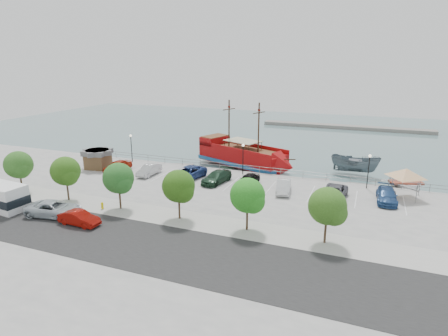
% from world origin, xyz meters
% --- Properties ---
extents(ground, '(160.00, 160.00, 0.00)m').
position_xyz_m(ground, '(0.00, 0.00, -1.00)').
color(ground, slate).
extents(land_slab, '(100.00, 58.00, 1.20)m').
position_xyz_m(land_slab, '(0.00, -21.00, -0.60)').
color(land_slab, gray).
rests_on(land_slab, ground).
extents(street, '(100.00, 8.00, 0.04)m').
position_xyz_m(street, '(0.00, -16.00, 0.01)').
color(street, black).
rests_on(street, land_slab).
extents(sidewalk, '(100.00, 4.00, 0.05)m').
position_xyz_m(sidewalk, '(0.00, -10.00, 0.01)').
color(sidewalk, '#A19F98').
rests_on(sidewalk, land_slab).
extents(seawall_railing, '(50.00, 0.06, 1.00)m').
position_xyz_m(seawall_railing, '(0.00, 7.80, 0.53)').
color(seawall_railing, slate).
rests_on(seawall_railing, land_slab).
extents(far_shore, '(40.00, 3.00, 0.80)m').
position_xyz_m(far_shore, '(10.00, 55.00, -0.60)').
color(far_shore, gray).
rests_on(far_shore, ground).
extents(pirate_ship, '(17.19, 10.33, 10.70)m').
position_xyz_m(pirate_ship, '(-1.28, 12.68, 0.79)').
color(pirate_ship, '#9B090A').
rests_on(pirate_ship, ground).
extents(patrol_boat, '(7.23, 3.48, 2.69)m').
position_xyz_m(patrol_boat, '(14.17, 15.33, 0.35)').
color(patrol_boat, slate).
rests_on(patrol_boat, ground).
extents(speedboat, '(6.62, 7.75, 1.36)m').
position_xyz_m(speedboat, '(20.63, 10.52, -0.32)').
color(speedboat, white).
rests_on(speedboat, ground).
extents(dock_west, '(6.88, 3.88, 0.38)m').
position_xyz_m(dock_west, '(-12.57, 9.20, -0.81)').
color(dock_west, gray).
rests_on(dock_west, ground).
extents(dock_mid, '(6.51, 3.68, 0.36)m').
position_xyz_m(dock_mid, '(8.33, 9.20, -0.82)').
color(dock_mid, slate).
rests_on(dock_mid, ground).
extents(dock_east, '(7.82, 2.49, 0.44)m').
position_xyz_m(dock_east, '(17.47, 9.20, -0.78)').
color(dock_east, slate).
rests_on(dock_east, ground).
extents(shed, '(3.74, 3.74, 2.73)m').
position_xyz_m(shed, '(-20.52, 1.74, 1.45)').
color(shed, brown).
rests_on(shed, land_slab).
extents(canopy_tent, '(5.47, 5.47, 3.89)m').
position_xyz_m(canopy_tent, '(19.96, 4.83, 3.39)').
color(canopy_tent, slate).
rests_on(canopy_tent, land_slab).
extents(street_van, '(6.00, 3.55, 1.56)m').
position_xyz_m(street_van, '(-12.97, -14.05, 0.78)').
color(street_van, silver).
rests_on(street_van, street).
extents(street_sedan, '(4.19, 1.56, 1.37)m').
position_xyz_m(street_sedan, '(-9.17, -14.78, 0.68)').
color(street_sedan, '#8D0D06').
rests_on(street_sedan, street).
extents(fire_hydrant, '(0.27, 0.27, 0.78)m').
position_xyz_m(fire_hydrant, '(-9.73, -10.80, 0.42)').
color(fire_hydrant, yellow).
rests_on(fire_hydrant, sidewalk).
extents(lamp_post_left, '(0.36, 0.36, 4.28)m').
position_xyz_m(lamp_post_left, '(-18.00, 6.50, 2.94)').
color(lamp_post_left, black).
rests_on(lamp_post_left, land_slab).
extents(lamp_post_mid, '(0.36, 0.36, 4.28)m').
position_xyz_m(lamp_post_mid, '(0.00, 6.50, 2.94)').
color(lamp_post_mid, black).
rests_on(lamp_post_mid, land_slab).
extents(lamp_post_right, '(0.36, 0.36, 4.28)m').
position_xyz_m(lamp_post_right, '(16.00, 6.50, 2.94)').
color(lamp_post_right, black).
rests_on(lamp_post_right, land_slab).
extents(tree_a, '(3.30, 3.20, 5.00)m').
position_xyz_m(tree_a, '(-21.85, -10.07, 3.30)').
color(tree_a, '#473321').
rests_on(tree_a, sidewalk).
extents(tree_b, '(3.30, 3.20, 5.00)m').
position_xyz_m(tree_b, '(-14.85, -10.07, 3.30)').
color(tree_b, '#473321').
rests_on(tree_b, sidewalk).
extents(tree_c, '(3.30, 3.20, 5.00)m').
position_xyz_m(tree_c, '(-7.85, -10.07, 3.30)').
color(tree_c, '#473321').
rests_on(tree_c, sidewalk).
extents(tree_d, '(3.30, 3.20, 5.00)m').
position_xyz_m(tree_d, '(-0.85, -10.07, 3.30)').
color(tree_d, '#473321').
rests_on(tree_d, sidewalk).
extents(tree_e, '(3.30, 3.20, 5.00)m').
position_xyz_m(tree_e, '(6.15, -10.07, 3.30)').
color(tree_e, '#473321').
rests_on(tree_e, sidewalk).
extents(tree_f, '(3.30, 3.20, 5.00)m').
position_xyz_m(tree_f, '(13.15, -10.07, 3.30)').
color(tree_f, '#473321').
rests_on(tree_f, sidewalk).
extents(parked_car_a, '(2.47, 4.73, 1.54)m').
position_xyz_m(parked_car_a, '(-16.93, 1.45, 0.77)').
color(parked_car_a, '#A8250F').
rests_on(parked_car_a, land_slab).
extents(parked_car_b, '(1.57, 4.39, 1.44)m').
position_xyz_m(parked_car_b, '(-11.77, 1.49, 0.72)').
color(parked_car_b, '#B4B4B4').
rests_on(parked_car_b, land_slab).
extents(parked_car_c, '(3.73, 6.29, 1.64)m').
position_xyz_m(parked_car_c, '(-6.06, 1.81, 0.82)').
color(parked_car_c, navy).
rests_on(parked_car_c, land_slab).
extents(parked_car_d, '(3.00, 5.44, 1.49)m').
position_xyz_m(parked_car_d, '(-1.93, 1.79, 0.75)').
color(parked_car_d, '#1C3A26').
rests_on(parked_car_d, land_slab).
extents(parked_car_e, '(2.36, 4.40, 1.42)m').
position_xyz_m(parked_car_e, '(2.11, 2.36, 0.71)').
color(parked_car_e, black).
rests_on(parked_car_e, land_slab).
extents(parked_car_f, '(2.33, 4.75, 1.50)m').
position_xyz_m(parked_car_f, '(6.82, 1.40, 0.75)').
color(parked_car_f, silver).
rests_on(parked_car_f, land_slab).
extents(parked_car_g, '(2.85, 5.52, 1.49)m').
position_xyz_m(parked_car_g, '(12.65, 1.27, 0.74)').
color(parked_car_g, '#53545C').
rests_on(parked_car_g, land_slab).
extents(parked_car_h, '(2.29, 5.19, 1.48)m').
position_xyz_m(parked_car_h, '(18.13, 2.50, 0.74)').
color(parked_car_h, navy).
rests_on(parked_car_h, land_slab).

